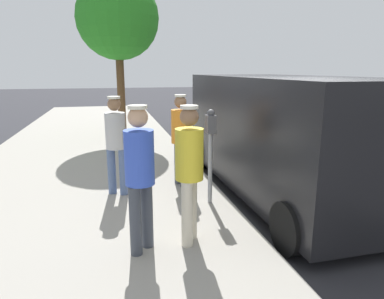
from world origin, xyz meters
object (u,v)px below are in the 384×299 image
(pedestrian_in_orange, at_px, (181,134))
(pedestrian_in_blue, at_px, (140,170))
(pedestrian_in_yellow, at_px, (189,166))
(street_tree, at_px, (118,19))
(pedestrian_in_gray, at_px, (116,139))
(parked_van, at_px, (282,132))
(parking_meter_near, at_px, (211,140))

(pedestrian_in_orange, xyz_separation_m, pedestrian_in_blue, (0.93, 2.25, 0.04))
(pedestrian_in_yellow, height_order, street_tree, street_tree)
(pedestrian_in_yellow, xyz_separation_m, pedestrian_in_gray, (0.82, -1.96, -0.02))
(pedestrian_in_yellow, xyz_separation_m, parked_van, (-2.12, -1.73, 0.02))
(parking_meter_near, distance_m, pedestrian_in_blue, 1.77)
(parking_meter_near, height_order, pedestrian_in_orange, pedestrian_in_orange)
(parking_meter_near, bearing_deg, pedestrian_in_yellow, 62.86)
(parking_meter_near, distance_m, pedestrian_in_orange, 1.01)
(parked_van, xyz_separation_m, street_tree, (2.65, -5.53, 2.60))
(pedestrian_in_orange, height_order, pedestrian_in_gray, pedestrian_in_gray)
(pedestrian_in_gray, xyz_separation_m, parked_van, (-2.94, 0.23, 0.04))
(pedestrian_in_gray, bearing_deg, street_tree, -93.14)
(pedestrian_in_yellow, relative_size, pedestrian_in_gray, 1.02)
(parking_meter_near, relative_size, pedestrian_in_orange, 0.90)
(parked_van, bearing_deg, pedestrian_in_orange, -13.77)
(pedestrian_in_blue, distance_m, street_tree, 7.79)
(pedestrian_in_orange, height_order, street_tree, street_tree)
(pedestrian_in_blue, bearing_deg, pedestrian_in_yellow, -172.58)
(pedestrian_in_orange, xyz_separation_m, street_tree, (0.87, -5.09, 2.64))
(pedestrian_in_orange, height_order, pedestrian_in_yellow, pedestrian_in_yellow)
(parked_van, height_order, street_tree, street_tree)
(pedestrian_in_blue, relative_size, street_tree, 0.36)
(parking_meter_near, distance_m, pedestrian_in_gray, 1.63)
(pedestrian_in_yellow, bearing_deg, pedestrian_in_orange, -98.78)
(pedestrian_in_yellow, bearing_deg, street_tree, -85.81)
(street_tree, bearing_deg, pedestrian_in_gray, 86.86)
(pedestrian_in_orange, relative_size, parked_van, 0.32)
(street_tree, bearing_deg, pedestrian_in_orange, 99.67)
(parking_meter_near, bearing_deg, pedestrian_in_gray, -27.49)
(parking_meter_near, height_order, pedestrian_in_gray, pedestrian_in_gray)
(parked_van, bearing_deg, pedestrian_in_yellow, 39.29)
(pedestrian_in_gray, height_order, pedestrian_in_blue, pedestrian_in_blue)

